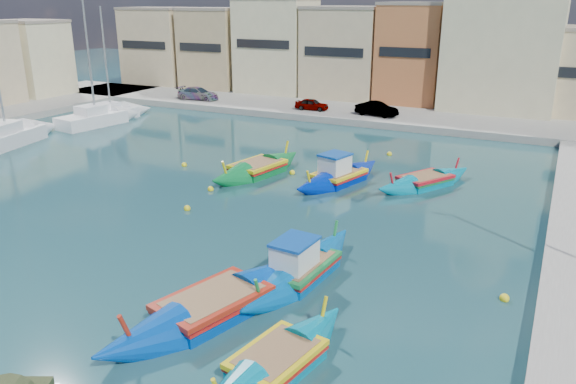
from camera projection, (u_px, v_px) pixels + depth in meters
The scene contains 15 objects.
ground at pixel (150, 247), 25.33m from camera, with size 160.00×160.00×0.00m, color #112E34.
north_quay at pixel (373, 115), 52.33m from camera, with size 80.00×8.00×0.60m, color gray.
north_townhouses at pixel (466, 60), 54.23m from camera, with size 83.20×7.87×10.19m.
church_block at pixel (507, 24), 52.26m from camera, with size 10.00×10.00×19.10m.
parked_cars at pixel (272, 100), 54.92m from camera, with size 23.69×2.18×1.28m.
luzzu_turquoise_cabin at pixel (300, 270), 22.50m from camera, with size 2.57×8.78×2.78m.
luzzu_blue_cabin at pixel (339, 177), 34.14m from camera, with size 4.07×8.38×2.88m.
luzzu_cyan_mid at pixel (425, 182), 33.56m from camera, with size 5.46×7.66×2.30m.
luzzu_green at pixel (258, 170), 35.83m from camera, with size 3.78×8.78×2.68m.
luzzu_blue_south at pixel (213, 307), 19.85m from camera, with size 4.88×9.97×2.81m.
luzzu_cyan_south at pixel (277, 363), 16.92m from camera, with size 3.10×7.41×2.24m.
yacht_north at pixel (123, 113), 52.95m from camera, with size 3.28×8.33×10.83m.
yacht_midnorth at pixel (109, 117), 50.68m from camera, with size 3.80×8.77×12.04m.
yacht_mid at pixel (22, 134), 44.25m from camera, with size 4.62×10.25×12.51m.
mooring_buoys at pixel (272, 202), 30.71m from camera, with size 21.66×26.77×0.36m.
Camera 1 is at (15.85, -17.95, 10.64)m, focal length 35.00 mm.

